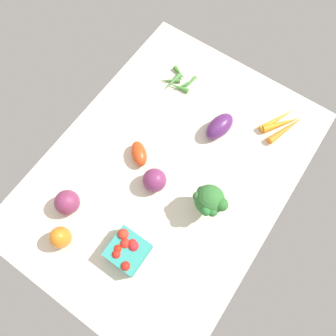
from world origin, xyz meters
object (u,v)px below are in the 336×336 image
at_px(red_onion_near_basket, 154,180).
at_px(berry_basket, 128,250).
at_px(red_onion_center, 67,202).
at_px(broccoli_head, 210,201).
at_px(carrot_bunch, 282,124).
at_px(roma_tomato, 139,154).
at_px(bell_pepper_orange, 60,237).
at_px(okra_pile, 177,82).
at_px(eggplant, 219,126).

height_order(red_onion_near_basket, berry_basket, red_onion_near_basket).
bearing_deg(red_onion_center, broccoli_head, 123.73).
bearing_deg(carrot_bunch, roma_tomato, -42.18).
bearing_deg(red_onion_near_basket, red_onion_center, -40.48).
relative_size(bell_pepper_orange, berry_basket, 0.78).
relative_size(broccoli_head, red_onion_center, 1.63).
bearing_deg(red_onion_near_basket, bell_pepper_orange, -22.38).
bearing_deg(okra_pile, berry_basket, 20.55).
bearing_deg(bell_pepper_orange, berry_basket, 114.57).
bearing_deg(eggplant, berry_basket, 9.96).
bearing_deg(bell_pepper_orange, okra_pile, -176.99).
height_order(eggplant, roma_tomato, eggplant).
bearing_deg(bell_pepper_orange, red_onion_center, -149.25).
xyz_separation_m(eggplant, red_onion_near_basket, (0.29, -0.07, 0.01)).
relative_size(red_onion_near_basket, okra_pile, 0.63).
height_order(eggplant, red_onion_near_basket, red_onion_near_basket).
bearing_deg(carrot_bunch, eggplant, -50.72).
height_order(broccoli_head, red_onion_center, broccoli_head).
bearing_deg(red_onion_center, eggplant, 153.30).
bearing_deg(berry_basket, carrot_bunch, 164.26).
height_order(eggplant, red_onion_center, red_onion_center).
distance_m(berry_basket, carrot_bunch, 0.68).
height_order(broccoli_head, roma_tomato, broccoli_head).
bearing_deg(red_onion_near_basket, eggplant, 166.39).
distance_m(broccoli_head, red_onion_center, 0.44).
bearing_deg(okra_pile, roma_tomato, 11.01).
height_order(red_onion_center, roma_tomato, red_onion_center).
bearing_deg(red_onion_center, carrot_bunch, 146.49).
relative_size(berry_basket, red_onion_center, 1.36).
bearing_deg(broccoli_head, eggplant, -156.18).
relative_size(bell_pepper_orange, okra_pile, 0.68).
distance_m(red_onion_near_basket, broccoli_head, 0.19).
bearing_deg(berry_basket, red_onion_center, -92.03).
xyz_separation_m(bell_pepper_orange, broccoli_head, (-0.34, 0.31, 0.04)).
distance_m(eggplant, red_onion_center, 0.56).
relative_size(broccoli_head, okra_pile, 1.05).
relative_size(red_onion_near_basket, red_onion_center, 0.98).
bearing_deg(berry_basket, red_onion_near_basket, -164.95).
xyz_separation_m(berry_basket, broccoli_head, (-0.25, 0.12, 0.05)).
bearing_deg(carrot_bunch, broccoli_head, -8.63).
xyz_separation_m(berry_basket, red_onion_center, (-0.01, -0.24, 0.00)).
relative_size(carrot_bunch, broccoli_head, 1.35).
distance_m(broccoli_head, okra_pile, 0.49).
relative_size(berry_basket, roma_tomato, 1.16).
height_order(broccoli_head, okra_pile, broccoli_head).
relative_size(berry_basket, broccoli_head, 0.83).
xyz_separation_m(eggplant, roma_tomato, (0.24, -0.17, -0.01)).
bearing_deg(carrot_bunch, okra_pile, -81.62).
bearing_deg(red_onion_center, okra_pile, 178.01).
distance_m(roma_tomato, okra_pile, 0.33).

